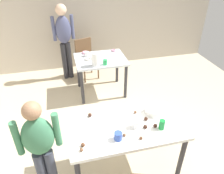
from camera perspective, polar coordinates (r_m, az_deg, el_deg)
name	(u,v)px	position (r m, az deg, el deg)	size (l,w,h in m)	color
ground_plane	(120,166)	(3.14, 2.08, -20.19)	(6.40, 6.40, 0.00)	beige
wall_back	(82,13)	(5.19, -7.82, 18.88)	(6.40, 0.10, 2.60)	#BCB2A3
dining_table_near	(126,134)	(2.63, 3.83, -12.24)	(1.36, 0.68, 0.75)	white
dining_table_far	(101,64)	(4.20, -3.01, 6.06)	(0.96, 0.75, 0.75)	silver
chair_far_table	(86,56)	(4.88, -6.93, 8.05)	(0.50, 0.50, 0.87)	brown
person_girl_near	(40,145)	(2.43, -18.37, -14.41)	(0.45, 0.23, 1.33)	#383D4C
person_adult_far	(64,36)	(4.71, -12.53, 13.00)	(0.45, 0.23, 1.62)	#28282D
mixing_bowl	(154,111)	(2.78, 10.93, -6.19)	(0.22, 0.22, 0.07)	white
soda_can	(162,125)	(2.56, 13.02, -9.65)	(0.07, 0.07, 0.12)	#198438
fork_near	(175,130)	(2.62, 16.37, -10.74)	(0.17, 0.02, 0.01)	silver
cup_near_0	(118,136)	(2.39, 1.64, -12.80)	(0.09, 0.09, 0.10)	#3351B2
cup_near_1	(136,124)	(2.53, 6.37, -9.62)	(0.09, 0.09, 0.10)	white
cake_ball_0	(81,150)	(2.31, -8.06, -16.09)	(0.04, 0.04, 0.04)	brown
cake_ball_1	(155,126)	(2.59, 11.34, -9.95)	(0.05, 0.05, 0.05)	#3D2319
cake_ball_2	(135,112)	(2.75, 6.18, -6.56)	(0.04, 0.04, 0.04)	brown
cake_ball_3	(145,127)	(2.55, 8.76, -10.32)	(0.05, 0.05, 0.05)	#3D2319
cake_ball_4	(83,145)	(2.35, -7.67, -14.87)	(0.04, 0.04, 0.04)	brown
cake_ball_5	(146,119)	(2.66, 8.94, -8.29)	(0.05, 0.05, 0.05)	#3D2319
cake_ball_6	(90,115)	(2.70, -5.85, -7.38)	(0.05, 0.05, 0.05)	#3D2319
cake_ball_7	(124,135)	(2.44, 3.26, -12.54)	(0.04, 0.04, 0.04)	brown
cake_ball_8	(141,138)	(2.43, 7.65, -13.18)	(0.04, 0.04, 0.04)	brown
pitcher_far	(95,60)	(3.82, -4.43, 7.24)	(0.13, 0.13, 0.25)	white
cup_far_0	(96,57)	(4.09, -4.33, 8.02)	(0.07, 0.07, 0.12)	green
cup_far_1	(87,54)	(4.24, -6.60, 8.63)	(0.09, 0.09, 0.09)	white
cup_far_2	(105,62)	(3.88, -1.82, 6.54)	(0.08, 0.08, 0.10)	green
donut_far_0	(114,50)	(4.46, 0.45, 9.65)	(0.10, 0.10, 0.03)	pink
donut_far_1	(85,52)	(4.38, -7.04, 9.03)	(0.13, 0.13, 0.04)	pink
donut_far_2	(88,59)	(4.10, -6.22, 7.38)	(0.13, 0.13, 0.04)	white
donut_far_3	(95,54)	(4.28, -4.51, 8.55)	(0.11, 0.11, 0.03)	white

